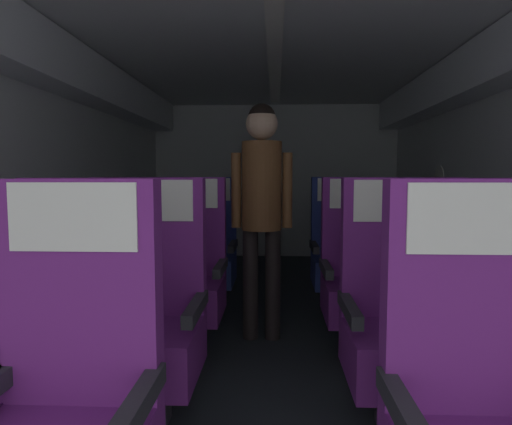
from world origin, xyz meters
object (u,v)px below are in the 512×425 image
at_px(seat_c_left_window, 121,276).
at_px(seat_d_left_aisle, 208,253).
at_px(seat_b_left_window, 57,317).
at_px(seat_c_left_aisle, 188,277).
at_px(seat_b_right_aisle, 500,323).
at_px(seat_d_right_aisle, 395,255).
at_px(seat_a_left_aisle, 64,421).
at_px(seat_d_left_window, 156,253).
at_px(seat_c_right_aisle, 432,279).
at_px(seat_d_right_window, 340,255).
at_px(seat_c_right_window, 359,278).
at_px(seat_b_left_aisle, 151,320).
at_px(flight_attendant, 262,195).
at_px(seat_b_right_window, 396,322).

relative_size(seat_c_left_window, seat_d_left_aisle, 1.00).
relative_size(seat_b_left_window, seat_c_left_aisle, 1.00).
height_order(seat_b_right_aisle, seat_d_right_aisle, same).
xyz_separation_m(seat_a_left_aisle, seat_b_left_window, (-0.47, 0.88, 0.00)).
bearing_deg(seat_d_left_window, seat_c_right_aisle, -22.81).
height_order(seat_d_right_aisle, seat_d_right_window, same).
bearing_deg(seat_c_right_window, seat_b_left_aisle, -142.08).
bearing_deg(seat_d_right_window, seat_b_left_aisle, -122.95).
xyz_separation_m(seat_d_right_aisle, seat_d_right_window, (-0.47, -0.01, 0.00)).
bearing_deg(seat_c_right_aisle, seat_c_left_window, -179.86).
bearing_deg(flight_attendant, seat_d_left_aisle, -46.71).
distance_m(seat_c_left_aisle, flight_attendant, 0.76).
distance_m(seat_b_left_window, seat_c_right_aisle, 2.27).
height_order(seat_c_right_aisle, seat_d_left_aisle, same).
bearing_deg(seat_a_left_aisle, seat_c_right_window, 56.93).
bearing_deg(seat_b_right_window, seat_b_left_window, 179.89).
bearing_deg(seat_a_left_aisle, seat_b_right_aisle, 28.59).
bearing_deg(seat_c_right_window, seat_b_right_window, -89.58).
bearing_deg(seat_c_right_window, seat_c_left_window, 179.86).
relative_size(seat_d_left_window, seat_d_left_aisle, 1.00).
xyz_separation_m(seat_d_left_aisle, seat_d_right_aisle, (1.62, -0.01, 0.00)).
relative_size(seat_b_right_aisle, seat_c_right_aisle, 1.00).
distance_m(seat_a_left_aisle, seat_b_left_window, 1.00).
relative_size(seat_d_right_aisle, seat_d_right_window, 1.00).
distance_m(seat_b_right_aisle, seat_c_right_aisle, 0.88).
distance_m(seat_a_left_aisle, seat_d_left_aisle, 2.64).
height_order(seat_c_right_window, seat_d_left_aisle, same).
relative_size(seat_a_left_aisle, seat_c_right_window, 1.00).
height_order(seat_d_left_window, seat_d_right_aisle, same).
xyz_separation_m(seat_c_right_aisle, flight_attendant, (-1.14, 0.18, 0.55)).
relative_size(seat_d_right_aisle, flight_attendant, 0.69).
height_order(seat_b_right_aisle, seat_c_left_window, same).
xyz_separation_m(seat_c_right_aisle, seat_d_left_aisle, (-1.63, 0.88, 0.00)).
bearing_deg(seat_b_right_window, seat_c_left_window, 151.56).
bearing_deg(seat_d_left_aisle, seat_b_left_aisle, -89.83).
xyz_separation_m(seat_c_left_window, seat_d_left_aisle, (0.46, 0.89, 0.00)).
height_order(seat_b_right_window, seat_c_right_aisle, same).
distance_m(seat_b_right_aisle, seat_c_right_window, 0.99).
bearing_deg(seat_b_left_aisle, seat_d_right_aisle, 47.62).
distance_m(seat_b_left_aisle, seat_c_right_aisle, 1.86).
height_order(seat_b_left_window, seat_d_left_aisle, same).
xyz_separation_m(seat_b_right_aisle, seat_c_left_aisle, (-1.62, 0.86, 0.00)).
xyz_separation_m(seat_b_left_aisle, seat_c_right_aisle, (1.63, 0.90, 0.00)).
bearing_deg(seat_d_left_window, seat_c_right_window, -28.89).
relative_size(seat_b_left_window, seat_c_left_window, 1.00).
height_order(seat_c_right_aisle, seat_d_right_window, same).
distance_m(seat_d_right_aisle, flight_attendant, 1.43).
distance_m(seat_d_left_aisle, flight_attendant, 1.02).
bearing_deg(seat_c_right_window, flight_attendant, 163.93).
distance_m(seat_c_right_aisle, seat_d_right_window, 0.99).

